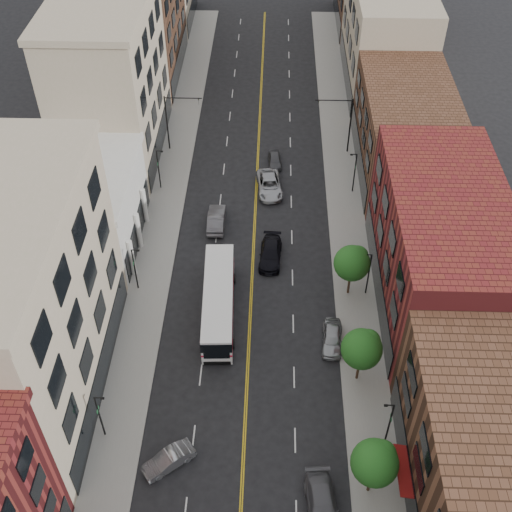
# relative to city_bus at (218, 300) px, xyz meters

# --- Properties ---
(sidewalk_left) EXTENTS (4.00, 110.00, 0.15)m
(sidewalk_left) POSITION_rel_city_bus_xyz_m (-7.09, 13.93, -1.76)
(sidewalk_left) COLOR gray
(sidewalk_left) RESTS_ON ground
(sidewalk_right) EXTENTS (4.00, 110.00, 0.15)m
(sidewalk_right) POSITION_rel_city_bus_xyz_m (12.91, 13.93, -1.76)
(sidewalk_right) COLOR gray
(sidewalk_right) RESTS_ON ground
(bldg_l_tanoffice) EXTENTS (10.00, 22.00, 18.00)m
(bldg_l_tanoffice) POSITION_rel_city_bus_xyz_m (-14.09, -8.07, 7.17)
(bldg_l_tanoffice) COLOR tan
(bldg_l_tanoffice) RESTS_ON ground
(bldg_l_white) EXTENTS (10.00, 14.00, 8.00)m
(bldg_l_white) POSITION_rel_city_bus_xyz_m (-14.09, 9.93, 2.17)
(bldg_l_white) COLOR silver
(bldg_l_white) RESTS_ON ground
(bldg_l_far_a) EXTENTS (10.00, 20.00, 18.00)m
(bldg_l_far_a) POSITION_rel_city_bus_xyz_m (-14.09, 26.93, 7.17)
(bldg_l_far_a) COLOR tan
(bldg_l_far_a) RESTS_ON ground
(bldg_l_far_b) EXTENTS (10.00, 20.00, 15.00)m
(bldg_l_far_b) POSITION_rel_city_bus_xyz_m (-14.09, 46.93, 5.67)
(bldg_l_far_b) COLOR #533221
(bldg_l_far_b) RESTS_ON ground
(bldg_r_mid) EXTENTS (10.00, 22.00, 12.00)m
(bldg_r_mid) POSITION_rel_city_bus_xyz_m (19.91, 2.93, 4.17)
(bldg_r_mid) COLOR maroon
(bldg_r_mid) RESTS_ON ground
(bldg_r_far_a) EXTENTS (10.00, 20.00, 10.00)m
(bldg_r_far_a) POSITION_rel_city_bus_xyz_m (19.91, 23.93, 3.17)
(bldg_r_far_a) COLOR #533221
(bldg_r_far_a) RESTS_ON ground
(bldg_r_far_b) EXTENTS (10.00, 22.00, 14.00)m
(bldg_r_far_b) POSITION_rel_city_bus_xyz_m (19.91, 44.93, 5.17)
(bldg_r_far_b) COLOR tan
(bldg_r_far_b) RESTS_ON ground
(tree_r_1) EXTENTS (3.40, 3.40, 5.59)m
(tree_r_1) POSITION_rel_city_bus_xyz_m (12.30, -16.99, 2.29)
(tree_r_1) COLOR black
(tree_r_1) RESTS_ON sidewalk_right
(tree_r_2) EXTENTS (3.40, 3.40, 5.59)m
(tree_r_2) POSITION_rel_city_bus_xyz_m (12.30, -6.99, 2.29)
(tree_r_2) COLOR black
(tree_r_2) RESTS_ON sidewalk_right
(tree_r_3) EXTENTS (3.40, 3.40, 5.59)m
(tree_r_3) POSITION_rel_city_bus_xyz_m (12.30, 3.01, 2.29)
(tree_r_3) COLOR black
(tree_r_3) RESTS_ON sidewalk_right
(lamp_l_1) EXTENTS (0.81, 0.55, 5.05)m
(lamp_l_1) POSITION_rel_city_bus_xyz_m (-8.04, -13.07, 1.14)
(lamp_l_1) COLOR black
(lamp_l_1) RESTS_ON sidewalk_left
(lamp_l_2) EXTENTS (0.81, 0.55, 5.05)m
(lamp_l_2) POSITION_rel_city_bus_xyz_m (-8.04, 2.93, 1.14)
(lamp_l_2) COLOR black
(lamp_l_2) RESTS_ON sidewalk_left
(lamp_l_3) EXTENTS (0.81, 0.55, 5.05)m
(lamp_l_3) POSITION_rel_city_bus_xyz_m (-8.04, 18.93, 1.14)
(lamp_l_3) COLOR black
(lamp_l_3) RESTS_ON sidewalk_left
(lamp_r_1) EXTENTS (0.81, 0.55, 5.05)m
(lamp_r_1) POSITION_rel_city_bus_xyz_m (13.86, -13.07, 1.14)
(lamp_r_1) COLOR black
(lamp_r_1) RESTS_ON sidewalk_right
(lamp_r_2) EXTENTS (0.81, 0.55, 5.05)m
(lamp_r_2) POSITION_rel_city_bus_xyz_m (13.86, 2.93, 1.14)
(lamp_r_2) COLOR black
(lamp_r_2) RESTS_ON sidewalk_right
(lamp_r_3) EXTENTS (0.81, 0.55, 5.05)m
(lamp_r_3) POSITION_rel_city_bus_xyz_m (13.86, 18.93, 1.14)
(lamp_r_3) COLOR black
(lamp_r_3) RESTS_ON sidewalk_right
(signal_mast_left) EXTENTS (4.49, 0.18, 7.20)m
(signal_mast_left) POSITION_rel_city_bus_xyz_m (-7.36, 26.93, 2.81)
(signal_mast_left) COLOR black
(signal_mast_left) RESTS_ON sidewalk_left
(signal_mast_right) EXTENTS (4.49, 0.18, 7.20)m
(signal_mast_right) POSITION_rel_city_bus_xyz_m (13.18, 26.93, 2.81)
(signal_mast_right) COLOR black
(signal_mast_right) RESTS_ON sidewalk_right
(city_bus) EXTENTS (3.37, 12.38, 3.16)m
(city_bus) POSITION_rel_city_bus_xyz_m (0.00, 0.00, 0.00)
(city_bus) COLOR white
(city_bus) RESTS_ON ground
(car_angle_b) EXTENTS (4.18, 3.65, 1.37)m
(car_angle_b) POSITION_rel_city_bus_xyz_m (-2.69, -15.42, -1.15)
(car_angle_b) COLOR #A4A6AB
(car_angle_b) RESTS_ON ground
(car_parked_mid) EXTENTS (2.72, 5.59, 1.57)m
(car_parked_mid) POSITION_rel_city_bus_xyz_m (8.71, -18.73, -1.05)
(car_parked_mid) COLOR #535358
(car_parked_mid) RESTS_ON ground
(car_parked_far) EXTENTS (2.07, 4.49, 1.49)m
(car_parked_far) POSITION_rel_city_bus_xyz_m (10.31, -3.28, -1.09)
(car_parked_far) COLOR #989B9F
(car_parked_far) RESTS_ON ground
(car_lane_behind) EXTENTS (1.81, 5.04, 1.65)m
(car_lane_behind) POSITION_rel_city_bus_xyz_m (-1.20, 12.66, -1.01)
(car_lane_behind) COLOR #57565C
(car_lane_behind) RESTS_ON ground
(car_lane_a) EXTENTS (2.47, 5.42, 1.54)m
(car_lane_a) POSITION_rel_city_bus_xyz_m (4.69, 7.50, -1.07)
(car_lane_a) COLOR black
(car_lane_a) RESTS_ON ground
(car_lane_b) EXTENTS (3.34, 6.11, 1.62)m
(car_lane_b) POSITION_rel_city_bus_xyz_m (4.41, 18.91, -1.02)
(car_lane_b) COLOR #ABADB3
(car_lane_b) RESTS_ON ground
(car_lane_c) EXTENTS (1.80, 3.85, 1.27)m
(car_lane_c) POSITION_rel_city_bus_xyz_m (4.98, 24.09, -1.20)
(car_lane_c) COLOR #46464A
(car_lane_c) RESTS_ON ground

